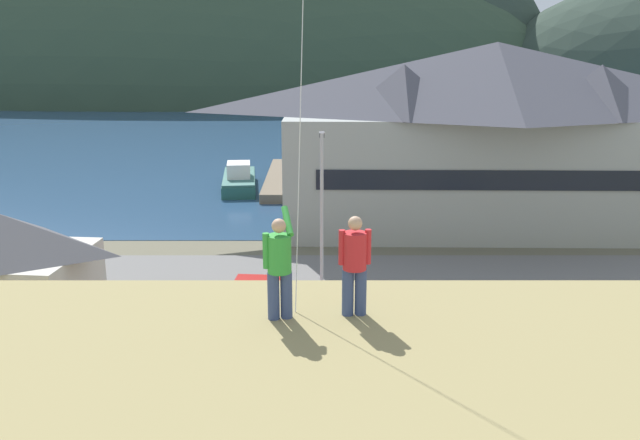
{
  "coord_description": "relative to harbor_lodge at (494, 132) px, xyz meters",
  "views": [
    {
      "loc": [
        -0.8,
        -19.06,
        11.24
      ],
      "look_at": [
        -0.85,
        9.0,
        3.67
      ],
      "focal_mm": 37.82,
      "sensor_mm": 36.0,
      "label": 1
    }
  ],
  "objects": [
    {
      "name": "far_hill_east_peak",
      "position": [
        -14.93,
        99.55,
        -5.87
      ],
      "size": [
        105.56,
        50.86,
        77.53
      ],
      "primitive_type": "ellipsoid",
      "color": "#2D3D33",
      "rests_on": "ground"
    },
    {
      "name": "bay_water",
      "position": [
        -9.5,
        38.9,
        -5.85
      ],
      "size": [
        360.0,
        84.0,
        0.03
      ],
      "primitive_type": "cube",
      "color": "navy",
      "rests_on": "ground"
    },
    {
      "name": "ground_plane",
      "position": [
        -9.5,
        -21.1,
        -5.87
      ],
      "size": [
        600.0,
        600.0,
        0.0
      ],
      "primitive_type": "plane",
      "color": "#66604C"
    },
    {
      "name": "parked_car_front_row_red",
      "position": [
        -15.73,
        -21.12,
        -4.8
      ],
      "size": [
        4.28,
        2.21,
        1.82
      ],
      "color": "#B28923",
      "rests_on": "parking_lot_pad"
    },
    {
      "name": "parked_car_mid_row_near",
      "position": [
        -12.78,
        -14.98,
        -4.8
      ],
      "size": [
        4.34,
        2.34,
        1.82
      ],
      "color": "red",
      "rests_on": "parking_lot_pad"
    },
    {
      "name": "person_kite_flyer",
      "position": [
        -10.98,
        -29.58,
        1.75
      ],
      "size": [
        0.52,
        0.7,
        1.86
      ],
      "color": "#384770",
      "rests_on": "grassy_hill_foreground"
    },
    {
      "name": "storage_shed_near_lot",
      "position": [
        -22.61,
        -15.78,
        -3.28
      ],
      "size": [
        7.41,
        5.72,
        4.99
      ],
      "color": "beige",
      "rests_on": "ground"
    },
    {
      "name": "parking_lot_pad",
      "position": [
        -9.5,
        -16.1,
        -5.82
      ],
      "size": [
        40.0,
        20.0,
        0.1
      ],
      "primitive_type": "cube",
      "color": "slate",
      "rests_on": "ground"
    },
    {
      "name": "parking_light_pole",
      "position": [
        -10.22,
        -10.55,
        -1.67
      ],
      "size": [
        0.24,
        0.78,
        7.11
      ],
      "color": "#ADADB2",
      "rests_on": "parking_lot_pad"
    },
    {
      "name": "moored_boat_wharfside",
      "position": [
        -16.53,
        10.64,
        -5.14
      ],
      "size": [
        3.2,
        7.88,
        2.16
      ],
      "color": "#23564C",
      "rests_on": "ground"
    },
    {
      "name": "person_companion",
      "position": [
        -9.72,
        -29.43,
        1.73
      ],
      "size": [
        0.55,
        0.4,
        1.74
      ],
      "color": "#384770",
      "rests_on": "grassy_hill_foreground"
    },
    {
      "name": "harbor_lodge",
      "position": [
        0.0,
        0.0,
        0.0
      ],
      "size": [
        26.22,
        10.46,
        11.05
      ],
      "color": "#999E99",
      "rests_on": "ground"
    },
    {
      "name": "far_hill_west_ridge",
      "position": [
        -35.3,
        90.7,
        -5.87
      ],
      "size": [
        141.56,
        47.21,
        61.56
      ],
      "primitive_type": "ellipsoid",
      "color": "#334733",
      "rests_on": "ground"
    },
    {
      "name": "parked_car_mid_row_far",
      "position": [
        -8.25,
        -20.43,
        -4.8
      ],
      "size": [
        4.34,
        2.34,
        1.82
      ],
      "color": "slate",
      "rests_on": "parking_lot_pad"
    },
    {
      "name": "parked_car_mid_row_center",
      "position": [
        -0.89,
        -15.78,
        -4.8
      ],
      "size": [
        4.33,
        2.32,
        1.82
      ],
      "color": "slate",
      "rests_on": "parking_lot_pad"
    },
    {
      "name": "wharf_dock",
      "position": [
        -12.96,
        12.85,
        -5.52
      ],
      "size": [
        3.2,
        14.44,
        0.7
      ],
      "color": "#70604C",
      "rests_on": "ground"
    }
  ]
}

